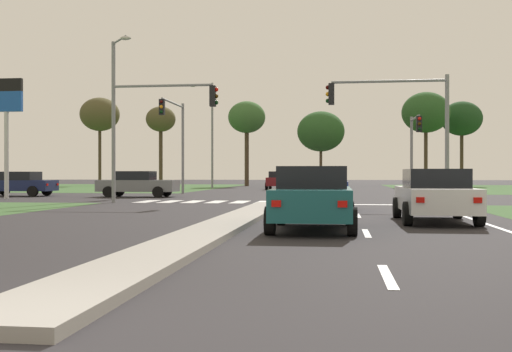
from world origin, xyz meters
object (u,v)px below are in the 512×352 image
car_white_third (435,195)px  traffic_signal_far_right (414,140)px  traffic_signal_near_right (401,115)px  car_navy_fifth (19,184)px  treeline_second (161,120)px  fuel_price_totem (6,111)px  treeline_sixth (462,119)px  street_lamp_second (115,110)px  treeline_third (247,118)px  car_maroon_sixth (278,180)px  treeline_fifth (426,113)px  treeline_fourth (321,132)px  car_blue_second (322,188)px  car_teal_fourth (313,198)px  treeline_near (100,115)px  car_grey_near (137,184)px  traffic_signal_near_left (151,118)px  street_lamp_third (210,130)px  traffic_signal_far_left (176,129)px

car_white_third → traffic_signal_far_right: 21.93m
traffic_signal_near_right → car_navy_fifth: bearing=161.1°
treeline_second → car_white_third: bearing=-65.9°
fuel_price_totem → treeline_sixth: (31.77, 40.63, 2.72)m
street_lamp_second → treeline_third: 36.44m
car_maroon_sixth → street_lamp_second: street_lamp_second is taller
traffic_signal_far_right → treeline_fifth: size_ratio=0.50×
car_navy_fifth → fuel_price_totem: 5.73m
treeline_fifth → treeline_sixth: 6.29m
treeline_fourth → treeline_fifth: bearing=7.3°
treeline_second → treeline_fifth: treeline_fifth is taller
car_maroon_sixth → car_navy_fifth: bearing=51.6°
car_blue_second → car_teal_fourth: size_ratio=1.03×
street_lamp_second → treeline_near: treeline_near is taller
street_lamp_second → car_blue_second: bearing=-35.5°
car_navy_fifth → car_teal_fourth: bearing=-137.8°
car_blue_second → car_white_third: size_ratio=0.96×
car_grey_near → car_maroon_sixth: car_maroon_sixth is taller
car_teal_fourth → traffic_signal_near_left: size_ratio=0.76×
car_maroon_sixth → traffic_signal_far_right: size_ratio=0.88×
car_blue_second → traffic_signal_near_left: size_ratio=0.78×
traffic_signal_far_right → treeline_fifth: (4.57, 28.35, 4.37)m
fuel_price_totem → treeline_second: 36.95m
treeline_fourth → treeline_sixth: 16.75m
traffic_signal_near_left → treeline_fifth: (17.93, 40.02, 3.90)m
car_blue_second → treeline_near: bearing=120.4°
car_white_third → street_lamp_third: size_ratio=0.47×
treeline_sixth → street_lamp_third: bearing=-148.8°
car_maroon_sixth → traffic_signal_far_right: (9.83, -13.79, 2.68)m
car_teal_fourth → street_lamp_second: 19.62m
car_maroon_sixth → traffic_signal_far_left: size_ratio=0.73×
car_white_third → traffic_signal_far_right: traffic_signal_far_right is taller
street_lamp_third → car_blue_second: bearing=-71.6°
street_lamp_third → treeline_sixth: size_ratio=1.03×
traffic_signal_far_right → treeline_third: treeline_third is taller
car_white_third → traffic_signal_near_right: 10.50m
treeline_sixth → treeline_fourth: bearing=-159.7°
traffic_signal_near_right → street_lamp_third: size_ratio=0.58×
street_lamp_second → treeline_sixth: treeline_sixth is taller
traffic_signal_far_left → car_teal_fourth: bearing=-67.9°
car_navy_fifth → traffic_signal_far_right: bearing=-80.3°
treeline_third → street_lamp_third: bearing=-100.4°
street_lamp_third → treeline_near: (-15.30, 11.48, 2.66)m
traffic_signal_far_left → treeline_sixth: bearing=53.7°
traffic_signal_far_right → treeline_near: size_ratio=0.50×
treeline_sixth → treeline_third: bearing=-167.7°
fuel_price_totem → treeline_sixth: treeline_sixth is taller
traffic_signal_far_left → treeline_fifth: treeline_fifth is taller
car_white_third → car_navy_fifth: size_ratio=1.05×
car_navy_fifth → fuel_price_totem: size_ratio=0.67×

